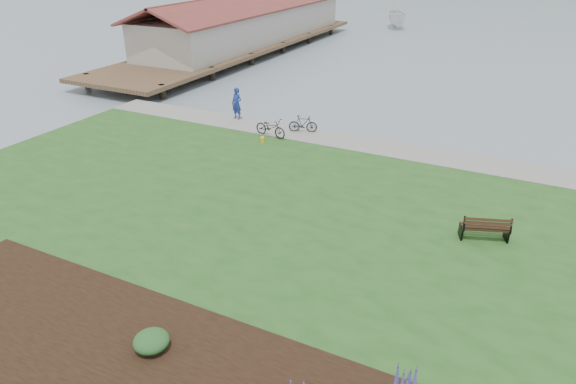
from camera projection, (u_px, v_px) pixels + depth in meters
name	position (u px, v px, depth m)	size (l,w,h in m)	color
ground	(328.00, 213.00, 20.53)	(600.00, 600.00, 0.00)	slate
lawn	(308.00, 231.00, 18.84)	(34.00, 20.00, 0.40)	#22501C
shoreline_path	(382.00, 147.00, 25.87)	(34.00, 2.20, 0.03)	gray
pier_pavilion	(248.00, 23.00, 49.49)	(8.00, 36.00, 5.40)	#4C3826
park_bench	(485.00, 228.00, 17.69)	(1.72, 1.15, 0.99)	black
person	(237.00, 101.00, 29.48)	(0.79, 0.54, 2.18)	navy
bicycle_a	(271.00, 127.00, 27.12)	(1.91, 0.67, 1.00)	black
bicycle_b	(303.00, 124.00, 27.75)	(1.55, 0.45, 0.93)	black
sailboat	(396.00, 28.00, 63.63)	(8.99, 9.15, 23.69)	silver
pannier	(262.00, 140.00, 26.46)	(0.17, 0.27, 0.29)	gold
shrub_0	(151.00, 341.00, 12.99)	(0.93, 0.93, 0.46)	#1E4C21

